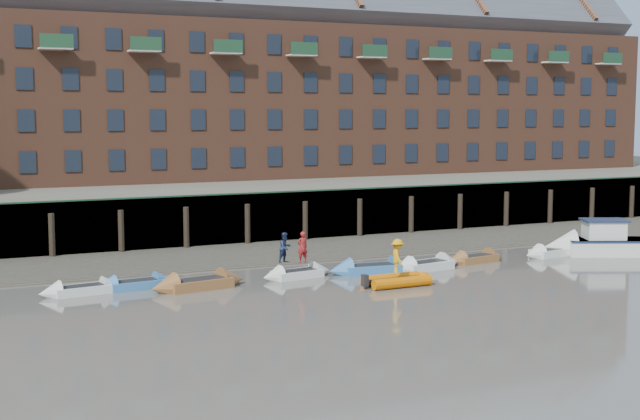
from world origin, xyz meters
TOP-DOWN VIEW (x-y plane):
  - ground at (0.00, 0.00)m, footprint 220.00×220.00m
  - foreshore at (0.00, 18.00)m, footprint 110.00×8.00m
  - mud_band at (0.00, 14.60)m, footprint 110.00×1.60m
  - river_wall at (-0.00, 22.38)m, footprint 110.00×1.23m
  - bank_terrace at (0.00, 36.00)m, footprint 110.00×28.00m
  - apartment_terrace at (-0.00, 36.99)m, footprint 80.60×15.56m
  - rowboat_0 at (-14.27, 10.71)m, footprint 4.10×1.63m
  - rowboat_1 at (-11.70, 10.94)m, footprint 4.09×1.56m
  - rowboat_2 at (-8.97, 9.60)m, footprint 5.04×2.20m
  - rowboat_3 at (-3.57, 10.19)m, footprint 4.12×1.75m
  - rowboat_4 at (0.46, 9.72)m, footprint 4.79×1.88m
  - rowboat_5 at (3.64, 9.40)m, footprint 4.64×2.01m
  - rowboat_6 at (7.36, 10.23)m, footprint 4.13×1.70m
  - rowboat_7 at (12.75, 10.15)m, footprint 4.44×1.82m
  - rib_tender at (0.15, 6.29)m, footprint 3.47×1.70m
  - motor_launch at (15.13, 9.51)m, footprint 6.85×4.62m
  - person_rower_a at (-3.31, 10.12)m, footprint 0.62×0.44m
  - person_rower_b at (-4.11, 10.48)m, footprint 0.93×0.83m
  - person_rib_crew at (0.03, 6.23)m, footprint 0.95×1.27m

SIDE VIEW (x-z plane):
  - ground at x=0.00m, z-range 0.00..0.00m
  - foreshore at x=0.00m, z-range -0.25..0.25m
  - mud_band at x=0.00m, z-range -0.05..0.05m
  - rowboat_0 at x=-14.27m, z-range -0.37..0.78m
  - rowboat_1 at x=-11.70m, z-range -0.37..0.78m
  - rowboat_3 at x=-3.57m, z-range -0.37..0.79m
  - rowboat_6 at x=7.36m, z-range -0.38..0.79m
  - rowboat_7 at x=12.75m, z-range -0.40..0.85m
  - rowboat_5 at x=3.64m, z-range -0.42..0.88m
  - rowboat_4 at x=0.46m, z-range -0.44..0.92m
  - rowboat_2 at x=-8.97m, z-range -0.46..0.96m
  - rib_tender at x=0.15m, z-range -0.04..0.56m
  - motor_launch at x=15.13m, z-range -0.66..2.04m
  - person_rib_crew at x=0.03m, z-range 0.56..2.31m
  - person_rower_b at x=-4.11m, z-range 0.78..2.35m
  - person_rower_a at x=-3.31m, z-range 0.78..2.38m
  - river_wall at x=0.00m, z-range -0.06..3.24m
  - bank_terrace at x=0.00m, z-range 0.00..3.20m
  - apartment_terrace at x=0.00m, z-range 2.34..23.31m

